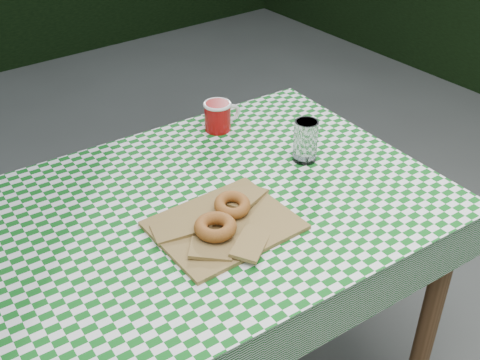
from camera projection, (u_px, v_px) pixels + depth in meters
name	position (u px, v px, depth m)	size (l,w,h in m)	color
table	(201.00, 311.00, 1.74)	(1.29, 0.86, 0.75)	brown
tablecloth	(195.00, 208.00, 1.53)	(1.31, 0.88, 0.01)	#0E5D17
paper_bag	(224.00, 224.00, 1.45)	(0.33, 0.27, 0.02)	olive
bagel_front	(215.00, 227.00, 1.40)	(0.10, 0.10, 0.03)	#935A1E
bagel_back	(232.00, 205.00, 1.48)	(0.09, 0.09, 0.03)	#8F571D
coffee_mug	(218.00, 116.00, 1.85)	(0.16, 0.16, 0.09)	#9C0A0A
drinking_glass	(305.00, 141.00, 1.69)	(0.07, 0.07, 0.12)	silver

